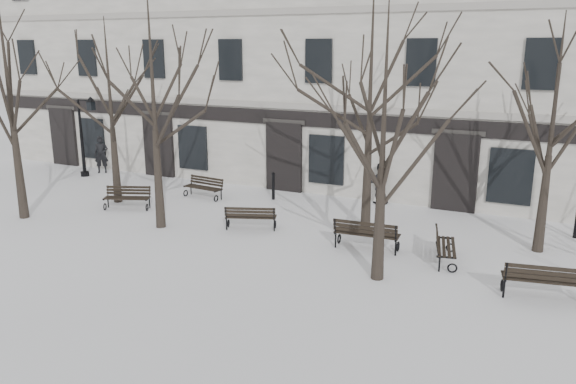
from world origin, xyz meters
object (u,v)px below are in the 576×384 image
Objects in this scene: bench_2 at (545,279)px; bench_5 at (444,246)px; lamp_post at (85,131)px; bench_1 at (251,216)px; tree_2 at (384,111)px; bench_4 at (366,233)px; bench_0 at (127,197)px; tree_0 at (6,67)px; bench_3 at (204,187)px; tree_1 at (152,80)px.

bench_5 is (-2.67, 1.52, -0.06)m from bench_2.
bench_1 is at bearing -18.74° from lamp_post.
tree_2 is 4.45m from bench_4.
bench_0 is at bearing -5.98° from bench_4.
tree_0 is at bearing -179.43° from tree_2.
tree_0 is at bearing 87.21° from bench_5.
lamp_post is at bearing 179.31° from bench_3.
bench_3 is at bearing 33.97° from bench_0.
tree_1 is 5.44m from bench_1.
tree_1 is 4.45× the size of bench_0.
bench_5 reaches higher than bench_3.
tree_1 is at bearing 172.14° from tree_2.
bench_1 is at bearing 15.70° from tree_0.
bench_1 is (5.42, -0.20, -0.00)m from bench_0.
bench_2 is 13.46m from bench_3.
tree_0 reaches higher than bench_3.
tree_0 reaches higher than tree_2.
bench_5 is at bearing 157.94° from bench_1.
bench_2 is at bearing 2.03° from tree_0.
tree_1 is 10.34m from bench_5.
bench_4 is at bearing -26.53° from bench_2.
bench_4 is at bearing 115.62° from tree_2.
bench_2 is at bearing -2.96° from tree_1.
bench_5 is at bearing 5.56° from tree_1.
tree_0 is 1.07× the size of tree_1.
bench_0 is 6.50m from lamp_post.
bench_2 is (14.45, -1.86, 0.07)m from bench_0.
tree_2 is 3.51× the size of bench_2.
tree_2 is 4.65m from bench_5.
bench_0 is 14.57m from bench_2.
tree_2 is 11.40m from bench_0.
tree_0 reaches higher than bench_1.
lamp_post is (-19.71, 5.28, 1.63)m from bench_2.
bench_2 is (4.02, 0.48, -3.91)m from tree_2.
bench_2 reaches higher than bench_0.
tree_2 is 3.95× the size of bench_5.
bench_3 is 7.25m from lamp_post.
bench_4 is (7.01, 0.82, -4.40)m from tree_1.
lamp_post is at bearing 148.98° from tree_1.
bench_5 is at bearing 178.67° from bench_4.
tree_1 is 4.45× the size of bench_1.
bench_3 is (-12.71, 4.43, -0.07)m from bench_2.
bench_3 is (-3.69, 2.77, -0.01)m from bench_1.
tree_0 reaches higher than bench_0.
bench_5 is (9.28, 0.90, -4.46)m from tree_1.
tree_1 reaches higher than bench_1.
bench_0 is at bearing 77.18° from bench_5.
tree_2 is at bearing -34.67° from bench_0.
bench_3 is at bearing 62.67° from bench_5.
lamp_post is (-6.99, 0.85, 1.71)m from bench_3.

